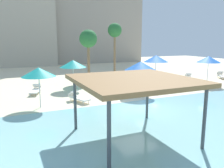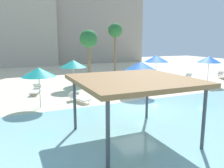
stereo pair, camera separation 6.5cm
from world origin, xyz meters
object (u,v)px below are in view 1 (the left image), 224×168
object	(u,v)px
beach_umbrella_blue_1	(140,66)
lounge_chair_0	(222,75)
lounge_chair_1	(102,86)
lounge_chair_3	(157,86)
beach_umbrella_teal_7	(39,72)
lounge_chair_6	(185,83)
beach_umbrella_blue_4	(156,59)
lounge_chair_5	(78,97)
palm_tree_0	(88,40)
palm_tree_1	(115,31)
lounge_chair_2	(36,90)
beach_umbrella_blue_5	(209,59)
shade_pavilion	(134,82)
lounge_chair_4	(189,78)
beach_umbrella_teal_2	(73,64)

from	to	relation	value
beach_umbrella_blue_1	lounge_chair_0	world-z (taller)	beach_umbrella_blue_1
lounge_chair_1	lounge_chair_3	size ratio (longest dim) A/B	1.01
beach_umbrella_teal_7	lounge_chair_6	size ratio (longest dim) A/B	1.37
beach_umbrella_blue_4	beach_umbrella_teal_7	world-z (taller)	beach_umbrella_blue_4
beach_umbrella_blue_1	lounge_chair_5	bearing A→B (deg)	-179.50
lounge_chair_3	lounge_chair_6	xyz separation A→B (m)	(3.23, 0.05, 0.00)
lounge_chair_3	palm_tree_0	size ratio (longest dim) A/B	0.36
lounge_chair_3	palm_tree_0	xyz separation A→B (m)	(-3.85, 7.20, 4.02)
lounge_chair_3	palm_tree_1	world-z (taller)	palm_tree_1
lounge_chair_5	beach_umbrella_blue_4	bearing A→B (deg)	93.28
beach_umbrella_blue_1	beach_umbrella_teal_7	bearing A→B (deg)	-176.82
lounge_chair_2	lounge_chair_5	xyz separation A→B (m)	(2.47, -3.80, 0.00)
lounge_chair_5	lounge_chair_6	size ratio (longest dim) A/B	1.04
beach_umbrella_teal_7	lounge_chair_6	bearing A→B (deg)	6.43
lounge_chair_1	lounge_chair_6	xyz separation A→B (m)	(7.61, -1.89, 0.00)
beach_umbrella_blue_5	lounge_chair_2	size ratio (longest dim) A/B	1.40
shade_pavilion	lounge_chair_5	bearing A→B (deg)	93.73
lounge_chair_0	lounge_chair_1	size ratio (longest dim) A/B	0.97
lounge_chair_5	palm_tree_0	world-z (taller)	palm_tree_0
lounge_chair_0	beach_umbrella_blue_5	bearing A→B (deg)	-31.47
lounge_chair_5	palm_tree_1	world-z (taller)	palm_tree_1
beach_umbrella_blue_5	palm_tree_1	distance (m)	13.44
lounge_chair_0	palm_tree_1	xyz separation A→B (m)	(-8.80, 10.21, 5.14)
shade_pavilion	beach_umbrella_blue_1	xyz separation A→B (m)	(4.64, 7.11, -0.24)
beach_umbrella_blue_4	lounge_chair_6	world-z (taller)	beach_umbrella_blue_4
beach_umbrella_blue_1	palm_tree_1	size ratio (longest dim) A/B	0.40
lounge_chair_0	lounge_chair_5	size ratio (longest dim) A/B	0.97
palm_tree_0	palm_tree_1	bearing A→B (deg)	43.15
beach_umbrella_blue_5	lounge_chair_4	world-z (taller)	beach_umbrella_blue_5
lounge_chair_0	lounge_chair_4	world-z (taller)	same
lounge_chair_0	lounge_chair_1	world-z (taller)	same
lounge_chair_4	beach_umbrella_blue_5	bearing A→B (deg)	30.17
beach_umbrella_teal_7	palm_tree_0	size ratio (longest dim) A/B	0.48
lounge_chair_2	palm_tree_1	distance (m)	15.84
beach_umbrella_teal_7	lounge_chair_4	bearing A→B (deg)	13.46
lounge_chair_6	palm_tree_0	size ratio (longest dim) A/B	0.35
beach_umbrella_blue_5	lounge_chair_0	distance (m)	5.48
beach_umbrella_blue_5	lounge_chair_6	bearing A→B (deg)	177.44
lounge_chair_3	palm_tree_0	bearing A→B (deg)	-159.86
beach_umbrella_teal_7	lounge_chair_5	xyz separation A→B (m)	(2.62, 0.38, -1.97)
beach_umbrella_teal_2	beach_umbrella_teal_7	xyz separation A→B (m)	(-3.43, -4.67, 0.04)
lounge_chair_1	lounge_chair_0	bearing A→B (deg)	69.69
beach_umbrella_blue_5	lounge_chair_5	world-z (taller)	beach_umbrella_blue_5
beach_umbrella_blue_4	lounge_chair_2	world-z (taller)	beach_umbrella_blue_4
shade_pavilion	lounge_chair_1	size ratio (longest dim) A/B	2.38
shade_pavilion	lounge_chair_2	distance (m)	11.47
shade_pavilion	palm_tree_1	size ratio (longest dim) A/B	0.72
lounge_chair_0	lounge_chair_3	bearing A→B (deg)	-45.59
beach_umbrella_blue_5	beach_umbrella_teal_7	size ratio (longest dim) A/B	1.07
beach_umbrella_teal_2	lounge_chair_6	bearing A→B (deg)	-17.86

